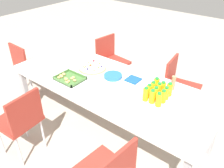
% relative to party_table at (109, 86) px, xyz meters
% --- Properties ---
extents(ground_plane, '(12.00, 12.00, 0.00)m').
position_rel_party_table_xyz_m(ground_plane, '(0.00, 0.00, -0.67)').
color(ground_plane, '#B2A899').
extents(party_table, '(2.40, 0.95, 0.72)m').
position_rel_party_table_xyz_m(party_table, '(0.00, 0.00, 0.00)').
color(party_table, silver).
rests_on(party_table, ground_plane).
extents(chair_near_left, '(0.45, 0.45, 0.83)m').
position_rel_party_table_xyz_m(chair_near_left, '(-0.50, -0.80, -0.17)').
color(chair_near_left, maroon).
rests_on(chair_near_left, ground_plane).
extents(chair_far_right, '(0.43, 0.43, 0.83)m').
position_rel_party_table_xyz_m(chair_far_right, '(0.48, 0.85, -0.17)').
color(chair_far_right, maroon).
rests_on(chair_far_right, ground_plane).
extents(chair_end, '(0.42, 0.42, 0.83)m').
position_rel_party_table_xyz_m(chair_end, '(1.50, 0.07, -0.17)').
color(chair_end, maroon).
rests_on(chair_end, ground_plane).
extents(chair_near_right, '(0.45, 0.45, 0.83)m').
position_rel_party_table_xyz_m(chair_near_right, '(0.66, -0.86, -0.17)').
color(chair_near_right, maroon).
rests_on(chair_near_right, ground_plane).
extents(juice_bottle_0, '(0.06, 0.06, 0.14)m').
position_rel_party_table_xyz_m(juice_bottle_0, '(-0.64, -0.18, 0.12)').
color(juice_bottle_0, '#FAAC14').
rests_on(juice_bottle_0, party_table).
extents(juice_bottle_1, '(0.06, 0.06, 0.13)m').
position_rel_party_table_xyz_m(juice_bottle_1, '(-0.57, -0.18, 0.12)').
color(juice_bottle_1, '#FAAE14').
rests_on(juice_bottle_1, party_table).
extents(juice_bottle_2, '(0.06, 0.06, 0.15)m').
position_rel_party_table_xyz_m(juice_bottle_2, '(-0.49, -0.18, 0.13)').
color(juice_bottle_2, '#F9AE14').
rests_on(juice_bottle_2, party_table).
extents(juice_bottle_3, '(0.06, 0.06, 0.14)m').
position_rel_party_table_xyz_m(juice_bottle_3, '(-0.65, -0.10, 0.12)').
color(juice_bottle_3, '#F9AE14').
rests_on(juice_bottle_3, party_table).
extents(juice_bottle_4, '(0.06, 0.06, 0.15)m').
position_rel_party_table_xyz_m(juice_bottle_4, '(-0.56, -0.11, 0.13)').
color(juice_bottle_4, '#FAAC14').
rests_on(juice_bottle_4, party_table).
extents(juice_bottle_5, '(0.06, 0.06, 0.14)m').
position_rel_party_table_xyz_m(juice_bottle_5, '(-0.50, -0.11, 0.12)').
color(juice_bottle_5, '#F9AD14').
rests_on(juice_bottle_5, party_table).
extents(juice_bottle_6, '(0.06, 0.06, 0.14)m').
position_rel_party_table_xyz_m(juice_bottle_6, '(-0.65, -0.04, 0.12)').
color(juice_bottle_6, '#F9AB14').
rests_on(juice_bottle_6, party_table).
extents(juice_bottle_7, '(0.06, 0.06, 0.14)m').
position_rel_party_table_xyz_m(juice_bottle_7, '(-0.57, -0.04, 0.12)').
color(juice_bottle_7, '#F9AE14').
rests_on(juice_bottle_7, party_table).
extents(juice_bottle_8, '(0.06, 0.06, 0.15)m').
position_rel_party_table_xyz_m(juice_bottle_8, '(-0.50, -0.03, 0.12)').
color(juice_bottle_8, '#F9AD14').
rests_on(juice_bottle_8, party_table).
extents(juice_bottle_9, '(0.06, 0.06, 0.15)m').
position_rel_party_table_xyz_m(juice_bottle_9, '(-0.64, 0.05, 0.13)').
color(juice_bottle_9, '#F9AE14').
rests_on(juice_bottle_9, party_table).
extents(juice_bottle_10, '(0.06, 0.06, 0.15)m').
position_rel_party_table_xyz_m(juice_bottle_10, '(-0.57, 0.04, 0.12)').
color(juice_bottle_10, '#F9AE14').
rests_on(juice_bottle_10, party_table).
extents(juice_bottle_11, '(0.06, 0.06, 0.15)m').
position_rel_party_table_xyz_m(juice_bottle_11, '(-0.50, 0.04, 0.13)').
color(juice_bottle_11, '#F9AD14').
rests_on(juice_bottle_11, party_table).
extents(fruit_pizza, '(0.35, 0.35, 0.05)m').
position_rel_party_table_xyz_m(fruit_pizza, '(0.36, -0.13, 0.07)').
color(fruit_pizza, tan).
rests_on(fruit_pizza, party_table).
extents(snack_tray, '(0.31, 0.25, 0.04)m').
position_rel_party_table_xyz_m(snack_tray, '(0.40, 0.24, 0.07)').
color(snack_tray, '#477238').
rests_on(snack_tray, party_table).
extents(plate_stack, '(0.21, 0.21, 0.03)m').
position_rel_party_table_xyz_m(plate_stack, '(0.03, -0.11, 0.07)').
color(plate_stack, blue).
rests_on(plate_stack, party_table).
extents(napkin_stack, '(0.15, 0.15, 0.02)m').
position_rel_party_table_xyz_m(napkin_stack, '(-0.19, -0.20, 0.06)').
color(napkin_stack, '#194CA5').
rests_on(napkin_stack, party_table).
extents(cardboard_tube, '(0.04, 0.04, 0.16)m').
position_rel_party_table_xyz_m(cardboard_tube, '(-0.62, -0.30, 0.13)').
color(cardboard_tube, '#9E7A56').
rests_on(cardboard_tube, party_table).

